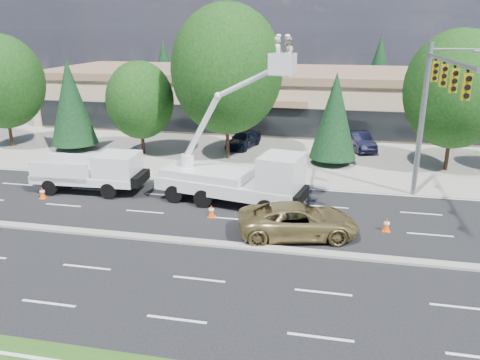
% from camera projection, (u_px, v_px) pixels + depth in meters
% --- Properties ---
extents(ground, '(140.00, 140.00, 0.00)m').
position_uv_depth(ground, '(218.00, 245.00, 22.02)').
color(ground, black).
rests_on(ground, ground).
extents(concrete_apron, '(140.00, 22.00, 0.01)m').
position_uv_depth(concrete_apron, '(274.00, 145.00, 40.62)').
color(concrete_apron, gray).
rests_on(concrete_apron, ground).
extents(road_median, '(120.00, 0.55, 0.12)m').
position_uv_depth(road_median, '(218.00, 244.00, 22.00)').
color(road_median, gray).
rests_on(road_median, ground).
extents(strip_mall, '(50.40, 15.40, 5.50)m').
position_uv_depth(strip_mall, '(287.00, 96.00, 49.01)').
color(strip_mall, tan).
rests_on(strip_mall, ground).
extents(tree_front_a, '(6.69, 6.69, 9.29)m').
position_uv_depth(tree_front_a, '(2.00, 82.00, 38.45)').
color(tree_front_a, '#332114').
rests_on(tree_front_a, ground).
extents(tree_front_b, '(3.74, 3.74, 7.37)m').
position_uv_depth(tree_front_b, '(71.00, 102.00, 37.78)').
color(tree_front_b, '#332114').
rests_on(tree_front_b, ground).
extents(tree_front_c, '(5.28, 5.28, 7.33)m').
position_uv_depth(tree_front_c, '(140.00, 100.00, 36.53)').
color(tree_front_c, '#332114').
rests_on(tree_front_c, ground).
extents(tree_front_d, '(8.30, 8.30, 11.52)m').
position_uv_depth(tree_front_d, '(227.00, 70.00, 34.43)').
color(tree_front_d, '#332114').
rests_on(tree_front_d, ground).
extents(tree_front_e, '(3.43, 3.43, 6.75)m').
position_uv_depth(tree_front_e, '(335.00, 116.00, 33.89)').
color(tree_front_e, '#332114').
rests_on(tree_front_e, ground).
extents(tree_front_f, '(7.02, 7.02, 9.75)m').
position_uv_depth(tree_front_f, '(457.00, 90.00, 31.71)').
color(tree_front_f, '#332114').
rests_on(tree_front_f, ground).
extents(tree_back_a, '(4.10, 4.10, 8.08)m').
position_uv_depth(tree_back_a, '(164.00, 68.00, 63.15)').
color(tree_back_a, '#332114').
rests_on(tree_back_a, ground).
extents(tree_back_b, '(5.67, 5.67, 11.18)m').
position_uv_depth(tree_back_b, '(267.00, 57.00, 59.97)').
color(tree_back_b, '#332114').
rests_on(tree_back_b, ground).
extents(tree_back_c, '(4.47, 4.47, 8.82)m').
position_uv_depth(tree_back_c, '(379.00, 69.00, 57.70)').
color(tree_back_c, '#332114').
rests_on(tree_back_c, ground).
extents(signal_mast, '(2.76, 10.16, 9.00)m').
position_uv_depth(signal_mast, '(432.00, 101.00, 24.76)').
color(signal_mast, gray).
rests_on(signal_mast, ground).
extents(utility_pickup, '(6.57, 2.77, 2.49)m').
position_uv_depth(utility_pickup, '(95.00, 176.00, 28.84)').
color(utility_pickup, white).
rests_on(utility_pickup, ground).
extents(bucket_truck, '(9.05, 4.23, 9.44)m').
position_uv_depth(bucket_truck, '(243.00, 171.00, 26.24)').
color(bucket_truck, white).
rests_on(bucket_truck, ground).
extents(traffic_cone_a, '(0.40, 0.40, 0.70)m').
position_uv_depth(traffic_cone_a, '(42.00, 193.00, 27.89)').
color(traffic_cone_a, '#F95007').
rests_on(traffic_cone_a, ground).
extents(traffic_cone_b, '(0.40, 0.40, 0.70)m').
position_uv_depth(traffic_cone_b, '(211.00, 211.00, 25.16)').
color(traffic_cone_b, '#F95007').
rests_on(traffic_cone_b, ground).
extents(traffic_cone_c, '(0.40, 0.40, 0.70)m').
position_uv_depth(traffic_cone_c, '(269.00, 215.00, 24.68)').
color(traffic_cone_c, '#F95007').
rests_on(traffic_cone_c, ground).
extents(traffic_cone_d, '(0.40, 0.40, 0.70)m').
position_uv_depth(traffic_cone_d, '(387.00, 225.00, 23.43)').
color(traffic_cone_d, '#F95007').
rests_on(traffic_cone_d, ground).
extents(minivan, '(6.31, 3.96, 1.63)m').
position_uv_depth(minivan, '(298.00, 221.00, 22.74)').
color(minivan, olive).
rests_on(minivan, ground).
extents(parked_car_west, '(2.74, 4.67, 1.49)m').
position_uv_depth(parked_car_west, '(243.00, 139.00, 39.47)').
color(parked_car_west, black).
rests_on(parked_car_west, ground).
extents(parked_car_east, '(2.88, 4.78, 1.49)m').
position_uv_depth(parked_car_east, '(359.00, 141.00, 38.80)').
color(parked_car_east, black).
rests_on(parked_car_east, ground).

